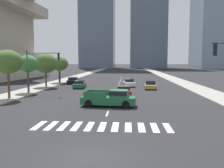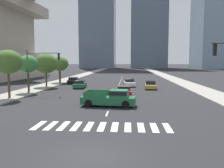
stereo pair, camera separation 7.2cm
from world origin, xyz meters
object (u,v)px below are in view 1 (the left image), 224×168
(traffic_signal_far, at_px, (40,64))
(street_tree_fourth, at_px, (59,64))
(sedan_black_2, at_px, (73,81))
(street_tree_fifth, at_px, (60,64))
(pickup_truck, at_px, (111,98))
(street_tree_second, at_px, (28,64))
(sedan_green_1, at_px, (80,84))
(street_tree_nearest, at_px, (8,62))
(sedan_white_4, at_px, (129,83))
(sedan_red_3, at_px, (124,91))
(sedan_gold_0, at_px, (150,85))
(street_tree_third, at_px, (46,63))

(traffic_signal_far, distance_m, street_tree_fourth, 16.25)
(sedan_black_2, relative_size, street_tree_fourth, 0.89)
(street_tree_fourth, height_order, street_tree_fifth, street_tree_fifth)
(pickup_truck, xyz_separation_m, street_tree_fifth, (-12.49, 24.49, 3.24))
(pickup_truck, bearing_deg, street_tree_second, 149.84)
(sedan_green_1, xyz_separation_m, street_tree_nearest, (-5.93, -12.55, 3.85))
(street_tree_nearest, bearing_deg, pickup_truck, -15.93)
(sedan_green_1, relative_size, street_tree_fifth, 0.89)
(street_tree_nearest, bearing_deg, sedan_white_4, 47.69)
(sedan_red_3, xyz_separation_m, street_tree_fifth, (-13.59, 16.44, 3.50))
(sedan_black_2, distance_m, street_tree_nearest, 20.49)
(sedan_gold_0, bearing_deg, sedan_white_4, -133.36)
(sedan_black_2, xyz_separation_m, street_tree_fourth, (-3.06, 0.60, 3.41))
(street_tree_fourth, bearing_deg, street_tree_nearest, -90.00)
(sedan_green_1, distance_m, sedan_black_2, 7.89)
(sedan_green_1, xyz_separation_m, street_tree_fifth, (-5.93, 8.38, 3.47))
(sedan_gold_0, distance_m, sedan_white_4, 5.22)
(sedan_red_3, relative_size, traffic_signal_far, 0.78)
(pickup_truck, height_order, sedan_gold_0, pickup_truck)
(traffic_signal_far, height_order, street_tree_second, traffic_signal_far)
(street_tree_fifth, bearing_deg, street_tree_second, -90.00)
(sedan_white_4, bearing_deg, sedan_black_2, -114.79)
(sedan_black_2, height_order, street_tree_third, street_tree_third)
(sedan_gold_0, bearing_deg, pickup_truck, -14.69)
(sedan_green_1, xyz_separation_m, traffic_signal_far, (-3.79, -8.15, 3.62))
(sedan_green_1, relative_size, sedan_white_4, 1.02)
(street_tree_second, bearing_deg, street_tree_fifth, 90.00)
(pickup_truck, distance_m, street_tree_fifth, 27.68)
(traffic_signal_far, xyz_separation_m, street_tree_fifth, (-2.14, 16.54, -0.15))
(sedan_black_2, xyz_separation_m, sedan_red_3, (10.53, -15.41, -0.06))
(sedan_green_1, height_order, traffic_signal_far, traffic_signal_far)
(street_tree_third, bearing_deg, sedan_gold_0, -2.28)
(street_tree_fourth, xyz_separation_m, street_tree_fifth, (-0.00, 0.43, 0.03))
(sedan_gold_0, xyz_separation_m, sedan_white_4, (-3.50, 3.87, 0.02))
(street_tree_second, bearing_deg, traffic_signal_far, -26.38)
(sedan_black_2, distance_m, street_tree_fifth, 4.72)
(street_tree_third, relative_size, street_tree_fourth, 1.07)
(street_tree_fourth, bearing_deg, sedan_black_2, -11.14)
(traffic_signal_far, xyz_separation_m, street_tree_second, (-2.14, 1.06, -0.07))
(street_tree_nearest, xyz_separation_m, street_tree_third, (-0.00, 12.65, -0.28))
(traffic_signal_far, xyz_separation_m, street_tree_third, (-2.14, 8.26, -0.05))
(sedan_white_4, bearing_deg, street_tree_nearest, -47.29)
(sedan_black_2, relative_size, street_tree_second, 0.91)
(sedan_red_3, distance_m, street_tree_nearest, 14.82)
(sedan_black_2, bearing_deg, street_tree_fourth, 74.52)
(sedan_gold_0, distance_m, street_tree_third, 18.26)
(sedan_white_4, height_order, street_tree_nearest, street_tree_nearest)
(sedan_gold_0, xyz_separation_m, street_tree_third, (-17.89, 0.71, 3.57))
(sedan_gold_0, xyz_separation_m, street_tree_nearest, (-17.89, -11.94, 3.85))
(street_tree_third, bearing_deg, sedan_green_1, -1.04)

